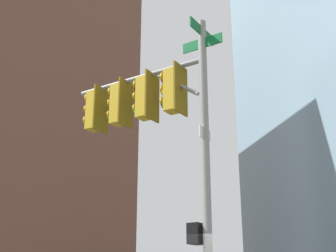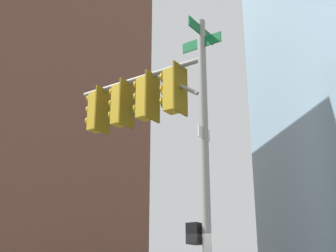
% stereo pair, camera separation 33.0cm
% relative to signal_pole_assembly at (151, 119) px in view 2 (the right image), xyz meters
% --- Properties ---
extents(signal_pole_assembly, '(2.94, 2.86, 7.20)m').
position_rel_signal_pole_assembly_xyz_m(signal_pole_assembly, '(0.00, 0.00, 0.00)').
color(signal_pole_assembly, gray).
rests_on(signal_pole_assembly, ground_plane).
extents(building_brick_nearside, '(24.26, 21.83, 37.19)m').
position_rel_signal_pole_assembly_xyz_m(building_brick_nearside, '(44.13, 5.73, 13.46)').
color(building_brick_nearside, brown).
rests_on(building_brick_nearside, ground_plane).
extents(building_brick_farside, '(20.26, 14.43, 31.40)m').
position_rel_signal_pole_assembly_xyz_m(building_brick_farside, '(47.07, 1.89, 10.56)').
color(building_brick_farside, brown).
rests_on(building_brick_farside, ground_plane).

